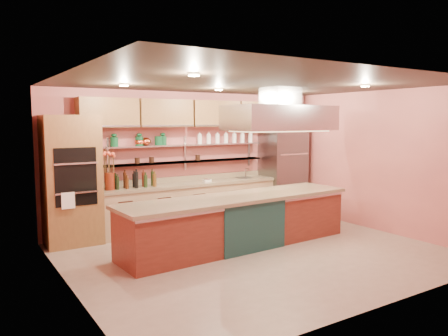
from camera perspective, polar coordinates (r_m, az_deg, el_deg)
floor at (r=7.45m, az=4.27°, el=-11.08°), size 6.00×5.00×0.02m
ceiling at (r=7.15m, az=4.45°, el=10.98°), size 6.00×5.00×0.02m
wall_back at (r=9.28m, az=-4.92°, el=1.21°), size 6.00×0.04×2.80m
wall_front at (r=5.39m, az=20.48°, el=-2.73°), size 6.00×0.04×2.80m
wall_left at (r=5.89m, az=-19.72°, el=-1.97°), size 0.04×5.00×2.80m
wall_right at (r=9.27m, az=19.39°, el=0.88°), size 0.04×5.00×2.80m
oven_stack at (r=8.16m, az=-19.28°, el=-1.56°), size 0.95×0.64×2.30m
refrigerator at (r=10.32m, az=7.69°, el=-0.27°), size 0.95×0.72×2.10m
back_counter at (r=9.12m, az=-4.27°, el=-4.80°), size 3.84×0.64×0.93m
wall_shelf_lower at (r=9.15m, az=-4.82°, el=0.83°), size 3.60×0.26×0.03m
wall_shelf_upper at (r=9.12m, az=-4.83°, el=3.02°), size 3.60×0.26×0.03m
upper_cabinets at (r=9.09m, az=-4.44°, el=7.11°), size 4.60×0.36×0.55m
range_hood at (r=8.05m, az=7.31°, el=6.49°), size 2.00×1.00×0.45m
ceiling_downlights at (r=7.30m, az=3.49°, el=10.65°), size 4.00×2.80×0.02m
island at (r=7.71m, az=1.93°, el=-6.95°), size 4.34×1.15×0.90m
flower_vase at (r=8.31m, az=-14.71°, el=-1.69°), size 0.21×0.21×0.32m
oil_bottle_cluster at (r=8.48m, az=-11.49°, el=-1.62°), size 0.87×0.28×0.28m
kitchen_scale at (r=9.16m, az=-2.22°, el=-1.52°), size 0.18×0.16×0.08m
bar_faucet at (r=9.81m, az=2.83°, el=-0.67°), size 0.03×0.03×0.20m
copper_kettle at (r=8.73m, az=-10.17°, el=3.42°), size 0.23×0.23×0.16m
green_canister at (r=8.83m, az=-8.56°, el=3.54°), size 0.18×0.18×0.18m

